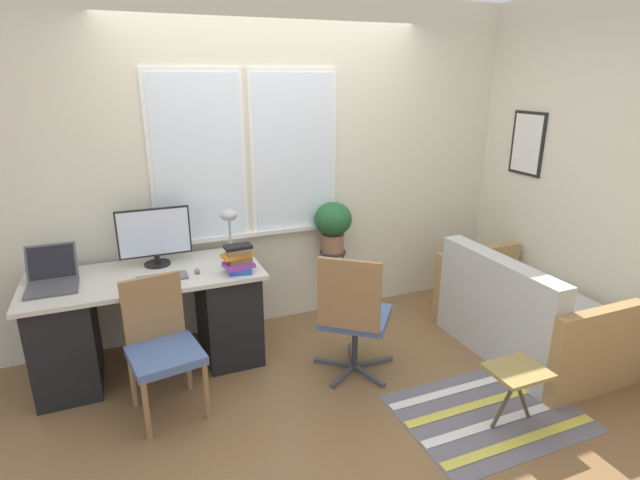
% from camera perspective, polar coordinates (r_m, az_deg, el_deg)
% --- Properties ---
extents(ground_plane, '(14.00, 14.00, 0.00)m').
position_cam_1_polar(ground_plane, '(3.96, -1.34, -13.51)').
color(ground_plane, brown).
extents(wall_back_with_window, '(9.00, 0.12, 2.70)m').
position_cam_1_polar(wall_back_with_window, '(4.18, -5.56, 8.10)').
color(wall_back_with_window, beige).
rests_on(wall_back_with_window, ground_plane).
extents(wall_right_with_picture, '(0.08, 9.00, 2.70)m').
position_cam_1_polar(wall_right_with_picture, '(4.68, 24.63, 7.60)').
color(wall_right_with_picture, beige).
rests_on(wall_right_with_picture, ground_plane).
extents(desk, '(1.61, 0.72, 0.75)m').
position_cam_1_polar(desk, '(3.89, -18.77, -8.57)').
color(desk, beige).
rests_on(desk, ground_plane).
extents(laptop, '(0.32, 0.37, 0.25)m').
position_cam_1_polar(laptop, '(3.77, -28.30, -3.93)').
color(laptop, '#4C4C51').
rests_on(laptop, desk).
extents(monitor, '(0.52, 0.19, 0.43)m').
position_cam_1_polar(monitor, '(3.84, -18.39, 0.46)').
color(monitor, black).
rests_on(monitor, desk).
extents(keyboard, '(0.34, 0.14, 0.02)m').
position_cam_1_polar(keyboard, '(3.63, -17.61, -4.14)').
color(keyboard, slate).
rests_on(keyboard, desk).
extents(mouse, '(0.04, 0.07, 0.03)m').
position_cam_1_polar(mouse, '(3.66, -13.85, -3.44)').
color(mouse, slate).
rests_on(mouse, desk).
extents(desk_lamp, '(0.14, 0.14, 0.38)m').
position_cam_1_polar(desk_lamp, '(3.85, -10.33, 2.12)').
color(desk_lamp, '#ADADB2').
rests_on(desk_lamp, desk).
extents(book_stack, '(0.23, 0.19, 0.20)m').
position_cam_1_polar(book_stack, '(3.60, -9.27, -2.18)').
color(book_stack, '#2851B2').
rests_on(book_stack, desk).
extents(desk_chair_wooden, '(0.49, 0.49, 0.88)m').
position_cam_1_polar(desk_chair_wooden, '(3.39, -17.61, -11.25)').
color(desk_chair_wooden, olive).
rests_on(desk_chair_wooden, ground_plane).
extents(office_chair_swivel, '(0.65, 0.65, 0.95)m').
position_cam_1_polar(office_chair_swivel, '(3.56, 3.83, -8.51)').
color(office_chair_swivel, '#47474C').
rests_on(office_chair_swivel, ground_plane).
extents(couch_loveseat, '(0.85, 1.37, 0.81)m').
position_cam_1_polar(couch_loveseat, '(4.28, 22.37, -8.15)').
color(couch_loveseat, beige).
rests_on(couch_loveseat, ground_plane).
extents(plant_stand, '(0.23, 0.23, 0.61)m').
position_cam_1_polar(plant_stand, '(4.43, 1.47, -2.32)').
color(plant_stand, '#333338').
rests_on(plant_stand, ground_plane).
extents(potted_plant, '(0.33, 0.33, 0.44)m').
position_cam_1_polar(potted_plant, '(4.32, 1.50, 1.98)').
color(potted_plant, '#9E6B4C').
rests_on(potted_plant, plant_stand).
extents(floor_rug_striped, '(1.15, 0.86, 0.01)m').
position_cam_1_polar(floor_rug_striped, '(3.60, 18.75, -18.19)').
color(floor_rug_striped, slate).
rests_on(floor_rug_striped, ground_plane).
extents(folding_stool, '(0.34, 0.29, 0.40)m').
position_cam_1_polar(folding_stool, '(3.38, 21.59, -14.18)').
color(folding_stool, olive).
rests_on(folding_stool, ground_plane).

